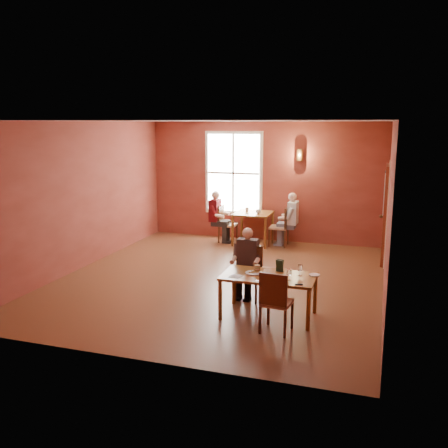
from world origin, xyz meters
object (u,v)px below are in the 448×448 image
(second_table, at_px, (253,228))
(diner_maroon, at_px, (227,217))
(main_table, at_px, (268,296))
(chair_diner_main, at_px, (248,274))
(chair_empty, at_px, (277,301))
(chair_diner_maroon, at_px, (228,224))
(diner_white, at_px, (280,220))
(chair_diner_white, at_px, (279,226))
(diner_main, at_px, (248,267))

(second_table, bearing_deg, diner_maroon, 180.00)
(main_table, relative_size, chair_diner_main, 1.57)
(chair_empty, height_order, diner_maroon, diner_maroon)
(chair_empty, relative_size, second_table, 1.03)
(second_table, bearing_deg, main_table, -72.41)
(chair_diner_maroon, distance_m, diner_maroon, 0.17)
(second_table, bearing_deg, diner_white, 0.00)
(diner_maroon, bearing_deg, chair_diner_white, 90.00)
(chair_diner_main, relative_size, diner_white, 0.71)
(chair_diner_white, relative_size, diner_white, 0.76)
(diner_white, relative_size, chair_diner_maroon, 1.38)
(chair_diner_main, relative_size, chair_diner_maroon, 0.98)
(main_table, bearing_deg, chair_diner_main, 127.57)
(diner_main, bearing_deg, main_table, 128.88)
(chair_diner_maroon, bearing_deg, chair_empty, 24.72)
(main_table, bearing_deg, chair_empty, -65.25)
(chair_empty, distance_m, second_table, 5.33)
(diner_main, distance_m, chair_diner_white, 3.93)
(main_table, relative_size, diner_maroon, 1.14)
(second_table, distance_m, diner_maroon, 0.72)
(chair_diner_main, xyz_separation_m, diner_maroon, (-1.62, 3.89, 0.17))
(chair_diner_maroon, bearing_deg, second_table, 90.00)
(second_table, distance_m, chair_diner_white, 0.66)
(main_table, height_order, chair_diner_white, chair_diner_white)
(chair_empty, xyz_separation_m, diner_maroon, (-2.36, 5.06, 0.17))
(diner_main, relative_size, second_table, 1.30)
(chair_diner_main, relative_size, chair_empty, 0.98)
(diner_main, bearing_deg, chair_diner_main, -90.00)
(chair_diner_main, xyz_separation_m, chair_diner_white, (-0.29, 3.89, 0.03))
(main_table, height_order, diner_white, diner_white)
(chair_empty, xyz_separation_m, chair_diner_maroon, (-2.33, 5.06, 0.00))
(chair_empty, bearing_deg, diner_main, 128.44)
(diner_main, relative_size, diner_white, 0.92)
(main_table, bearing_deg, chair_diner_maroon, 114.71)
(diner_white, bearing_deg, chair_empty, -168.84)
(diner_white, bearing_deg, chair_diner_maroon, 90.00)
(chair_diner_main, bearing_deg, diner_white, -86.19)
(chair_diner_white, bearing_deg, diner_main, -175.78)
(chair_empty, height_order, chair_diner_white, chair_diner_white)
(chair_diner_maroon, bearing_deg, chair_diner_main, 22.22)
(diner_white, relative_size, diner_maroon, 1.01)
(chair_diner_main, height_order, diner_maroon, diner_maroon)
(chair_diner_white, bearing_deg, second_table, 90.00)
(chair_diner_maroon, xyz_separation_m, diner_maroon, (-0.03, 0.00, 0.17))
(chair_empty, bearing_deg, diner_white, 106.60)
(chair_diner_white, distance_m, diner_white, 0.16)
(main_table, distance_m, chair_diner_maroon, 5.00)
(chair_empty, distance_m, chair_diner_maroon, 5.57)
(chair_diner_main, height_order, diner_white, diner_white)
(main_table, height_order, chair_empty, chair_empty)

